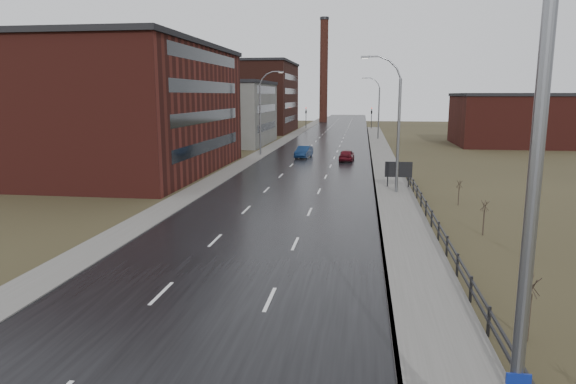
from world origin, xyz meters
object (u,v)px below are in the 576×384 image
(billboard, at_px, (398,170))
(car_far, at_px, (347,155))
(car_near, at_px, (304,152))
(streetlight_main, at_px, (511,218))

(billboard, height_order, car_far, billboard)
(car_near, distance_m, car_far, 6.34)
(billboard, bearing_deg, streetlight_main, -90.99)
(billboard, relative_size, car_far, 0.56)
(streetlight_main, bearing_deg, car_near, 100.01)
(streetlight_main, xyz_separation_m, car_near, (-10.20, 57.78, -5.30))
(billboard, distance_m, car_near, 23.91)
(car_far, bearing_deg, billboard, 108.54)
(billboard, xyz_separation_m, car_near, (-10.82, 21.30, -0.90))
(car_near, height_order, car_far, car_near)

